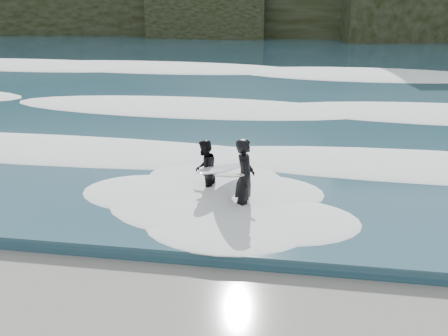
{
  "coord_description": "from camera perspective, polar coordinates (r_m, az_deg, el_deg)",
  "views": [
    {
      "loc": [
        1.53,
        -6.57,
        5.45
      ],
      "look_at": [
        -0.59,
        6.09,
        1.0
      ],
      "focal_mm": 45.0,
      "sensor_mm": 36.0,
      "label": 1
    }
  ],
  "objects": [
    {
      "name": "foam_far",
      "position": [
        32.0,
        6.75,
        9.99
      ],
      "size": [
        60.0,
        4.8,
        0.3
      ],
      "primitive_type": "ellipsoid",
      "color": "white",
      "rests_on": "sea"
    },
    {
      "name": "surfer_right",
      "position": [
        14.18,
        -1.67,
        -0.13
      ],
      "size": [
        1.4,
        2.25,
        1.54
      ],
      "color": "black",
      "rests_on": "ground"
    },
    {
      "name": "sea",
      "position": [
        36.0,
        7.09,
        10.5
      ],
      "size": [
        90.0,
        52.0,
        0.3
      ],
      "primitive_type": "cube",
      "color": "#234555",
      "rests_on": "ground"
    },
    {
      "name": "foam_mid",
      "position": [
        23.17,
        5.53,
        6.49
      ],
      "size": [
        60.0,
        4.0,
        0.24
      ],
      "primitive_type": "ellipsoid",
      "color": "white",
      "rests_on": "sea"
    },
    {
      "name": "foam_near",
      "position": [
        16.44,
        3.7,
        1.18
      ],
      "size": [
        60.0,
        3.2,
        0.2
      ],
      "primitive_type": "ellipsoid",
      "color": "white",
      "rests_on": "sea"
    },
    {
      "name": "surfer_left",
      "position": [
        13.11,
        1.78,
        -0.95
      ],
      "size": [
        1.35,
        2.24,
        1.89
      ],
      "color": "black",
      "rests_on": "ground"
    }
  ]
}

